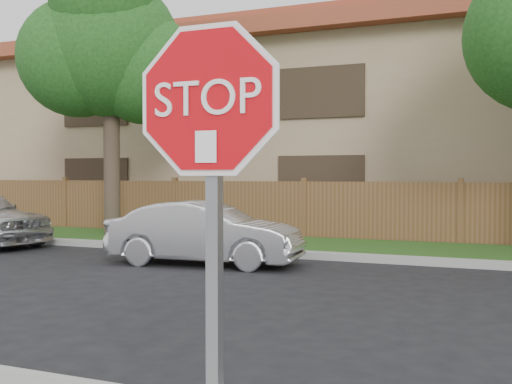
% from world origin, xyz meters
% --- Properties ---
extents(far_curb, '(70.00, 0.30, 0.15)m').
position_xyz_m(far_curb, '(0.00, 8.15, 0.07)').
color(far_curb, gray).
rests_on(far_curb, ground).
extents(grass_strip, '(70.00, 3.00, 0.12)m').
position_xyz_m(grass_strip, '(0.00, 9.80, 0.06)').
color(grass_strip, '#1E4714').
rests_on(grass_strip, ground).
extents(fence, '(70.00, 0.12, 1.60)m').
position_xyz_m(fence, '(0.00, 11.40, 0.80)').
color(fence, brown).
rests_on(fence, ground).
extents(apartment_building, '(35.20, 9.20, 7.20)m').
position_xyz_m(apartment_building, '(0.00, 17.00, 3.53)').
color(apartment_building, '#9E8962').
rests_on(apartment_building, ground).
extents(tree_left, '(4.80, 3.90, 7.78)m').
position_xyz_m(tree_left, '(-8.98, 9.57, 5.22)').
color(tree_left, '#382B21').
rests_on(tree_left, ground).
extents(stop_sign, '(1.01, 0.13, 2.55)m').
position_xyz_m(stop_sign, '(-0.41, -1.48, 1.83)').
color(stop_sign, gray).
rests_on(stop_sign, sidewalk_near).
extents(sedan_left, '(3.92, 1.67, 1.26)m').
position_xyz_m(sedan_left, '(-4.52, 6.53, 0.63)').
color(sedan_left, '#B8B8BD').
rests_on(sedan_left, ground).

